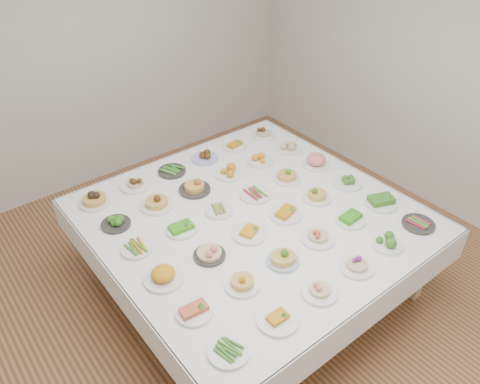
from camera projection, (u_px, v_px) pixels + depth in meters
room_envelope at (238, 100)px, 2.84m from camera, size 5.02×5.02×2.81m
display_table at (252, 220)px, 3.71m from camera, size 2.34×2.34×0.75m
dish_0 at (229, 350)px, 2.63m from camera, size 0.24×0.24×0.05m
dish_1 at (278, 317)px, 2.80m from camera, size 0.26×0.26×0.10m
dish_2 at (320, 289)px, 2.97m from camera, size 0.23×0.23×0.11m
dish_3 at (357, 263)px, 3.15m from camera, size 0.23×0.23×0.11m
dish_4 at (388, 241)px, 3.34m from camera, size 0.23×0.23×0.10m
dish_5 at (418, 223)px, 3.55m from camera, size 0.24×0.24×0.05m
dish_6 at (194, 309)px, 2.84m from camera, size 0.23×0.23×0.11m
dish_7 at (242, 281)px, 3.02m from camera, size 0.23×0.23×0.12m
dish_8 at (283, 255)px, 3.19m from camera, size 0.23×0.22×0.14m
dish_9 at (318, 234)px, 3.39m from camera, size 0.25×0.25×0.13m
dish_10 at (351, 216)px, 3.57m from camera, size 0.24×0.24×0.11m
dish_11 at (381, 199)px, 3.74m from camera, size 0.26×0.26×0.12m
dish_12 at (163, 273)px, 3.06m from camera, size 0.26×0.26×0.14m
dish_13 at (209, 250)px, 3.24m from camera, size 0.23×0.23×0.13m
dish_14 at (249, 230)px, 3.44m from camera, size 0.26×0.26×0.11m
dish_15 at (286, 212)px, 3.62m from camera, size 0.24×0.24×0.11m
dish_16 at (317, 194)px, 3.80m from camera, size 0.23×0.23×0.12m
dish_17 at (347, 181)px, 3.98m from camera, size 0.24×0.24×0.10m
dish_18 at (137, 248)px, 3.32m from camera, size 0.22×0.22×0.05m
dish_19 at (181, 226)px, 3.48m from camera, size 0.23×0.23×0.10m
dish_20 at (219, 210)px, 3.69m from camera, size 0.22×0.22×0.05m
dish_21 at (255, 193)px, 3.85m from camera, size 0.26×0.26×0.06m
dish_22 at (287, 174)px, 4.03m from camera, size 0.23×0.23×0.13m
dish_23 at (316, 160)px, 4.21m from camera, size 0.24×0.24×0.14m
dish_24 at (115, 222)px, 3.54m from camera, size 0.22×0.22×0.09m
dish_25 at (156, 199)px, 3.70m from camera, size 0.26×0.26×0.16m
dish_26 at (194, 183)px, 3.88m from camera, size 0.29×0.28×0.17m
dish_27 at (228, 171)px, 4.08m from camera, size 0.23×0.23×0.11m
dish_28 at (260, 159)px, 4.27m from camera, size 0.24×0.24×0.09m
dish_29 at (290, 146)px, 4.44m from camera, size 0.23×0.23×0.11m
dish_30 at (94, 196)px, 3.74m from camera, size 0.25×0.24×0.16m
dish_31 at (135, 180)px, 3.94m from camera, size 0.26×0.26×0.14m
dish_32 at (172, 170)px, 4.15m from camera, size 0.24×0.24×0.06m
dish_33 at (205, 156)px, 4.31m from camera, size 0.24×0.24×0.10m
dish_34 at (235, 144)px, 4.49m from camera, size 0.22×0.22×0.09m
dish_35 at (263, 131)px, 4.66m from camera, size 0.23×0.23×0.13m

